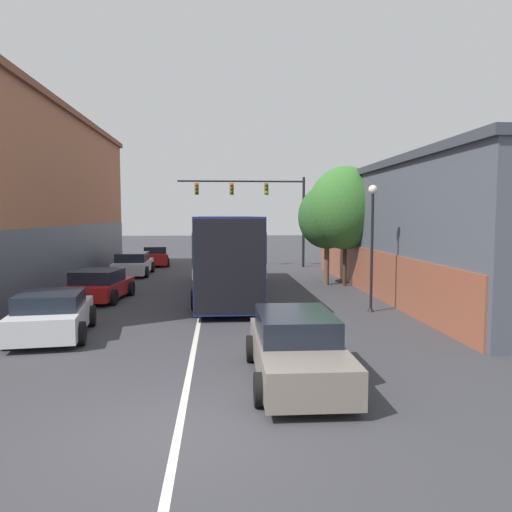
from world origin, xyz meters
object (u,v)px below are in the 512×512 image
at_px(traffic_signal_gantry, 261,200).
at_px(street_tree_far, 345,208).
at_px(street_tree_near, 327,217).
at_px(bus, 226,250).
at_px(parked_car_left_distant, 52,315).
at_px(parked_car_left_near, 99,285).
at_px(parked_car_left_mid, 133,264).
at_px(hatchback_foreground, 297,348).
at_px(street_lamp, 372,236).
at_px(parked_car_left_far, 155,256).

height_order(traffic_signal_gantry, street_tree_far, traffic_signal_gantry).
bearing_deg(street_tree_near, bus, -153.69).
bearing_deg(parked_car_left_distant, street_tree_far, -56.16).
height_order(parked_car_left_near, parked_car_left_distant, parked_car_left_distant).
xyz_separation_m(parked_car_left_mid, street_tree_near, (10.61, -4.90, 2.81)).
height_order(hatchback_foreground, street_lamp, street_lamp).
xyz_separation_m(parked_car_left_near, street_lamp, (10.61, -3.31, 2.19)).
distance_m(bus, street_tree_far, 6.64).
distance_m(parked_car_left_mid, traffic_signal_gantry, 9.71).
relative_size(bus, street_tree_far, 2.10).
distance_m(parked_car_left_distant, street_tree_far, 15.25).
bearing_deg(parked_car_left_far, street_lamp, -157.96).
height_order(bus, parked_car_left_far, bus).
height_order(street_lamp, street_tree_near, street_tree_near).
relative_size(bus, hatchback_foreground, 2.71).
height_order(parked_car_left_distant, street_lamp, street_lamp).
distance_m(hatchback_foreground, street_tree_near, 15.30).
distance_m(traffic_signal_gantry, street_lamp, 16.39).
xyz_separation_m(bus, traffic_signal_gantry, (2.52, 11.38, 2.64)).
xyz_separation_m(parked_car_left_near, street_tree_far, (11.34, 3.47, 3.29)).
relative_size(parked_car_left_far, street_tree_far, 0.68).
relative_size(parked_car_left_distant, street_tree_far, 0.70).
height_order(parked_car_left_mid, parked_car_left_distant, parked_car_left_mid).
distance_m(parked_car_left_mid, parked_car_left_far, 5.72).
bearing_deg(street_tree_near, parked_car_left_distant, -135.24).
relative_size(bus, parked_car_left_near, 3.11).
distance_m(hatchback_foreground, street_tree_far, 15.18).
distance_m(bus, parked_car_left_mid, 9.32).
bearing_deg(hatchback_foreground, parked_car_left_mid, 19.56).
distance_m(parked_car_left_distant, street_lamp, 11.11).
height_order(bus, hatchback_foreground, bus).
relative_size(parked_car_left_near, parked_car_left_distant, 0.97).
distance_m(parked_car_left_near, parked_car_left_far, 14.53).
distance_m(bus, parked_car_left_distant, 9.42).
xyz_separation_m(parked_car_left_near, parked_car_left_distant, (0.15, -6.36, 0.03)).
bearing_deg(bus, parked_car_left_mid, 35.89).
height_order(parked_car_left_mid, street_tree_far, street_tree_far).
bearing_deg(parked_car_left_near, parked_car_left_mid, 7.05).
relative_size(traffic_signal_gantry, street_tree_near, 1.69).
relative_size(parked_car_left_near, traffic_signal_gantry, 0.47).
bearing_deg(street_tree_far, street_lamp, -96.18).
bearing_deg(hatchback_foreground, street_tree_far, -17.90).
distance_m(parked_car_left_mid, street_tree_far, 13.03).
distance_m(bus, hatchback_foreground, 12.14).
bearing_deg(street_tree_far, parked_car_left_mid, 154.85).
xyz_separation_m(parked_car_left_distant, street_tree_far, (11.19, 9.83, 3.26)).
bearing_deg(street_tree_far, bus, -160.72).
distance_m(parked_car_left_near, traffic_signal_gantry, 15.51).
bearing_deg(parked_car_left_mid, street_lamp, -139.06).
bearing_deg(parked_car_left_mid, street_tree_far, -115.57).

